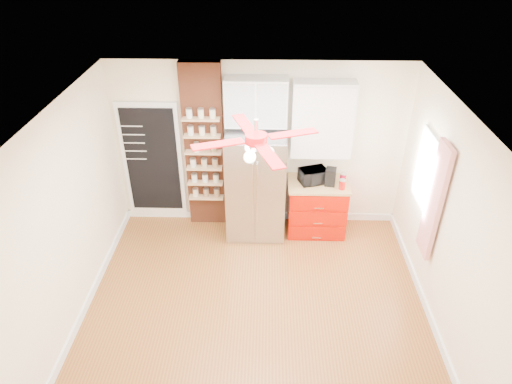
{
  "coord_description": "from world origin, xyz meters",
  "views": [
    {
      "loc": [
        0.12,
        -4.39,
        4.51
      ],
      "look_at": [
        -0.03,
        0.9,
        1.2
      ],
      "focal_mm": 32.0,
      "sensor_mm": 36.0,
      "label": 1
    }
  ],
  "objects_px": {
    "red_cabinet": "(316,207)",
    "ceiling_fan": "(256,139)",
    "coffee_maker": "(331,177)",
    "toaster_oven": "(313,176)",
    "fridge": "(256,185)",
    "canister_left": "(342,185)",
    "pantry_jar_oats": "(197,147)"
  },
  "relations": [
    {
      "from": "fridge",
      "to": "coffee_maker",
      "type": "xyz_separation_m",
      "value": [
        1.14,
        0.01,
        0.16
      ]
    },
    {
      "from": "coffee_maker",
      "to": "canister_left",
      "type": "bearing_deg",
      "value": -28.1
    },
    {
      "from": "fridge",
      "to": "red_cabinet",
      "type": "relative_size",
      "value": 1.86
    },
    {
      "from": "coffee_maker",
      "to": "canister_left",
      "type": "relative_size",
      "value": 1.83
    },
    {
      "from": "canister_left",
      "to": "pantry_jar_oats",
      "type": "relative_size",
      "value": 1.0
    },
    {
      "from": "red_cabinet",
      "to": "ceiling_fan",
      "type": "bearing_deg",
      "value": -118.71
    },
    {
      "from": "red_cabinet",
      "to": "coffee_maker",
      "type": "relative_size",
      "value": 3.52
    },
    {
      "from": "toaster_oven",
      "to": "coffee_maker",
      "type": "height_order",
      "value": "coffee_maker"
    },
    {
      "from": "toaster_oven",
      "to": "fridge",
      "type": "bearing_deg",
      "value": 165.14
    },
    {
      "from": "toaster_oven",
      "to": "pantry_jar_oats",
      "type": "xyz_separation_m",
      "value": [
        -1.77,
        0.06,
        0.43
      ]
    },
    {
      "from": "toaster_oven",
      "to": "red_cabinet",
      "type": "bearing_deg",
      "value": -28.49
    },
    {
      "from": "toaster_oven",
      "to": "canister_left",
      "type": "distance_m",
      "value": 0.47
    },
    {
      "from": "coffee_maker",
      "to": "pantry_jar_oats",
      "type": "xyz_separation_m",
      "value": [
        -2.04,
        0.11,
        0.41
      ]
    },
    {
      "from": "pantry_jar_oats",
      "to": "red_cabinet",
      "type": "bearing_deg",
      "value": -2.3
    },
    {
      "from": "red_cabinet",
      "to": "coffee_maker",
      "type": "bearing_deg",
      "value": -12.35
    },
    {
      "from": "canister_left",
      "to": "pantry_jar_oats",
      "type": "xyz_separation_m",
      "value": [
        -2.2,
        0.25,
        0.47
      ]
    },
    {
      "from": "canister_left",
      "to": "fridge",
      "type": "bearing_deg",
      "value": 174.6
    },
    {
      "from": "red_cabinet",
      "to": "ceiling_fan",
      "type": "xyz_separation_m",
      "value": [
        -0.92,
        -1.68,
        1.97
      ]
    },
    {
      "from": "canister_left",
      "to": "pantry_jar_oats",
      "type": "distance_m",
      "value": 2.26
    },
    {
      "from": "ceiling_fan",
      "to": "fridge",
      "type": "bearing_deg",
      "value": 91.76
    },
    {
      "from": "ceiling_fan",
      "to": "canister_left",
      "type": "height_order",
      "value": "ceiling_fan"
    },
    {
      "from": "toaster_oven",
      "to": "pantry_jar_oats",
      "type": "distance_m",
      "value": 1.83
    },
    {
      "from": "red_cabinet",
      "to": "pantry_jar_oats",
      "type": "bearing_deg",
      "value": 177.7
    },
    {
      "from": "red_cabinet",
      "to": "coffee_maker",
      "type": "distance_m",
      "value": 0.61
    },
    {
      "from": "canister_left",
      "to": "coffee_maker",
      "type": "bearing_deg",
      "value": 140.01
    },
    {
      "from": "coffee_maker",
      "to": "pantry_jar_oats",
      "type": "relative_size",
      "value": 1.84
    },
    {
      "from": "toaster_oven",
      "to": "canister_left",
      "type": "relative_size",
      "value": 2.82
    },
    {
      "from": "fridge",
      "to": "pantry_jar_oats",
      "type": "relative_size",
      "value": 12.05
    },
    {
      "from": "fridge",
      "to": "canister_left",
      "type": "distance_m",
      "value": 1.31
    },
    {
      "from": "toaster_oven",
      "to": "canister_left",
      "type": "bearing_deg",
      "value": -43.03
    },
    {
      "from": "coffee_maker",
      "to": "pantry_jar_oats",
      "type": "height_order",
      "value": "pantry_jar_oats"
    },
    {
      "from": "fridge",
      "to": "coffee_maker",
      "type": "distance_m",
      "value": 1.15
    }
  ]
}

